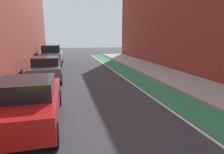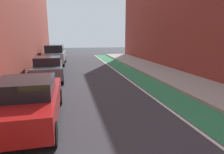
{
  "view_description": "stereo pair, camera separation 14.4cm",
  "coord_description": "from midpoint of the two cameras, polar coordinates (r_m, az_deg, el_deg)",
  "views": [
    {
      "loc": [
        -1.63,
        5.91,
        2.79
      ],
      "look_at": [
        -0.02,
        12.39,
        1.35
      ],
      "focal_mm": 30.15,
      "sensor_mm": 36.0,
      "label": 1
    },
    {
      "loc": [
        -1.49,
        5.88,
        2.79
      ],
      "look_at": [
        -0.02,
        12.39,
        1.35
      ],
      "focal_mm": 30.15,
      "sensor_mm": 36.0,
      "label": 2
    }
  ],
  "objects": [
    {
      "name": "building_facade_right",
      "position": [
        15.76,
        27.11,
        18.18
      ],
      "size": [
        2.4,
        32.22,
        9.55
      ],
      "primitive_type": "cube",
      "color": "brown",
      "rests_on": "ground"
    },
    {
      "name": "sidewalk_right",
      "position": [
        12.69,
        21.22,
        -1.01
      ],
      "size": [
        3.08,
        36.22,
        0.14
      ],
      "primitive_type": "cube",
      "color": "#A8A59E",
      "rests_on": "ground"
    },
    {
      "name": "ground_plane",
      "position": [
        8.81,
        -1.89,
        -6.26
      ],
      "size": [
        79.68,
        79.68,
        0.0
      ],
      "primitive_type": "plane",
      "color": "#38383D"
    },
    {
      "name": "lane_divider_stripe",
      "position": [
        11.24,
        7.33,
        -2.25
      ],
      "size": [
        0.12,
        36.22,
        0.0
      ],
      "primitive_type": "cube",
      "color": "white",
      "rests_on": "ground"
    },
    {
      "name": "parked_suv_silver",
      "position": [
        19.66,
        -16.61,
        6.54
      ],
      "size": [
        2.0,
        4.44,
        1.98
      ],
      "color": "#9EA0A8",
      "rests_on": "ground"
    },
    {
      "name": "bike_lane_paint",
      "position": [
        11.58,
        11.52,
        -1.98
      ],
      "size": [
        1.6,
        36.22,
        0.0
      ],
      "primitive_type": "cube",
      "color": "#2D8451",
      "rests_on": "ground"
    },
    {
      "name": "parked_sedan_red",
      "position": [
        6.6,
        -23.65,
        -6.54
      ],
      "size": [
        1.96,
        4.28,
        1.53
      ],
      "color": "red",
      "rests_on": "ground"
    },
    {
      "name": "parked_sedan_gray",
      "position": [
        12.9,
        -18.4,
        2.64
      ],
      "size": [
        1.97,
        4.37,
        1.53
      ],
      "color": "#595B60",
      "rests_on": "ground"
    }
  ]
}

